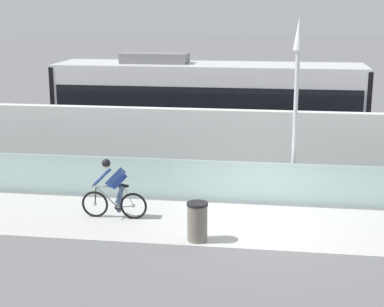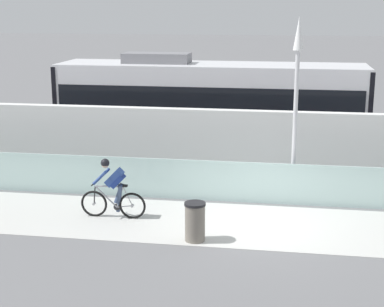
{
  "view_description": "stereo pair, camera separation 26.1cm",
  "coord_description": "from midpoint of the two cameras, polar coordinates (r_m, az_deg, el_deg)",
  "views": [
    {
      "loc": [
        0.41,
        -14.57,
        5.49
      ],
      "look_at": [
        -2.07,
        2.35,
        1.25
      ],
      "focal_mm": 56.16,
      "sensor_mm": 36.0,
      "label": 1
    },
    {
      "loc": [
        0.67,
        -14.54,
        5.49
      ],
      "look_at": [
        -2.07,
        2.35,
        1.25
      ],
      "focal_mm": 56.16,
      "sensor_mm": 36.0,
      "label": 2
    }
  ],
  "objects": [
    {
      "name": "ground_plane",
      "position": [
        15.57,
        5.84,
        -6.81
      ],
      "size": [
        200.0,
        200.0,
        0.0
      ],
      "primitive_type": "plane",
      "color": "slate"
    },
    {
      "name": "bike_path_deck",
      "position": [
        15.56,
        5.85,
        -6.79
      ],
      "size": [
        32.0,
        3.2,
        0.01
      ],
      "primitive_type": "cube",
      "color": "beige",
      "rests_on": "ground"
    },
    {
      "name": "glass_parapet",
      "position": [
        17.13,
        6.18,
        -2.78
      ],
      "size": [
        32.0,
        0.05,
        1.18
      ],
      "primitive_type": "cube",
      "color": "silver",
      "rests_on": "ground"
    },
    {
      "name": "concrete_barrier_wall",
      "position": [
        18.72,
        6.45,
        0.51
      ],
      "size": [
        32.0,
        0.36,
        2.35
      ],
      "primitive_type": "cube",
      "color": "silver",
      "rests_on": "ground"
    },
    {
      "name": "tram_rail_near",
      "position": [
        21.41,
        6.61,
        -1.02
      ],
      "size": [
        32.0,
        0.08,
        0.01
      ],
      "primitive_type": "cube",
      "color": "#595654",
      "rests_on": "ground"
    },
    {
      "name": "tram_rail_far",
      "position": [
        22.8,
        6.73,
        -0.1
      ],
      "size": [
        32.0,
        0.08,
        0.01
      ],
      "primitive_type": "cube",
      "color": "#595654",
      "rests_on": "ground"
    },
    {
      "name": "tram",
      "position": [
        21.87,
        1.23,
        4.45
      ],
      "size": [
        11.06,
        2.54,
        3.81
      ],
      "color": "silver",
      "rests_on": "ground"
    },
    {
      "name": "cyclist_on_bike",
      "position": [
        15.9,
        -7.89,
        -3.44
      ],
      "size": [
        1.77,
        0.58,
        1.61
      ],
      "color": "black",
      "rests_on": "ground"
    },
    {
      "name": "lamp_post_antenna",
      "position": [
        16.85,
        9.46,
        6.24
      ],
      "size": [
        0.28,
        0.28,
        5.2
      ],
      "color": "gray",
      "rests_on": "ground"
    },
    {
      "name": "trash_bin",
      "position": [
        14.35,
        -0.02,
        -6.5
      ],
      "size": [
        0.51,
        0.51,
        0.96
      ],
      "color": "slate",
      "rests_on": "ground"
    }
  ]
}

